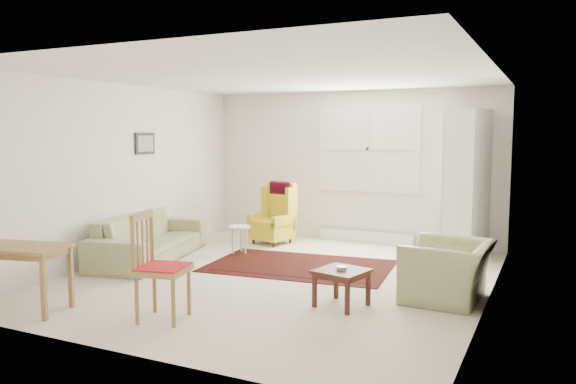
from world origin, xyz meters
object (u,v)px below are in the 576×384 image
at_px(sofa, 150,228).
at_px(desk, 15,278).
at_px(armchair, 448,265).
at_px(cabinet, 468,183).
at_px(wingback_chair, 272,213).
at_px(desk_chair, 163,267).
at_px(stool, 240,240).
at_px(coffee_table, 341,288).

relative_size(sofa, desk, 2.09).
height_order(armchair, cabinet, cabinet).
xyz_separation_m(cabinet, desk, (-3.75, -4.70, -0.74)).
height_order(armchair, desk, armchair).
relative_size(wingback_chair, desk, 0.95).
height_order(cabinet, desk_chair, cabinet).
bearing_deg(sofa, wingback_chair, -43.23).
xyz_separation_m(sofa, desk, (0.29, -2.46, -0.11)).
height_order(wingback_chair, stool, wingback_chair).
bearing_deg(desk_chair, desk, 92.52).
bearing_deg(sofa, stool, -60.25).
xyz_separation_m(coffee_table, desk, (-2.95, -1.57, 0.14)).
relative_size(coffee_table, stool, 1.13).
xyz_separation_m(sofa, wingback_chair, (1.04, 1.78, 0.06)).
xyz_separation_m(coffee_table, desk_chair, (-1.41, -1.14, 0.33)).
bearing_deg(stool, desk, -101.41).
relative_size(stool, cabinet, 0.20).
height_order(sofa, desk_chair, desk_chair).
xyz_separation_m(wingback_chair, coffee_table, (2.19, -2.67, -0.31)).
bearing_deg(desk, coffee_table, 28.01).
distance_m(sofa, desk_chair, 2.73).
bearing_deg(wingback_chair, cabinet, 21.34).
bearing_deg(stool, wingback_chair, 84.77).
distance_m(coffee_table, desk_chair, 1.85).
distance_m(armchair, coffee_table, 1.21).
distance_m(wingback_chair, coffee_table, 3.47).
bearing_deg(cabinet, coffee_table, -94.17).
bearing_deg(coffee_table, wingback_chair, 129.44).
bearing_deg(stool, cabinet, 23.78).
bearing_deg(wingback_chair, coffee_table, -37.97).
height_order(armchair, coffee_table, armchair).
distance_m(cabinet, desk, 6.06).
bearing_deg(sofa, cabinet, -73.84).
distance_m(coffee_table, cabinet, 3.35).
bearing_deg(desk_chair, cabinet, -40.35).
relative_size(armchair, wingback_chair, 0.98).
distance_m(armchair, stool, 3.41).
height_order(coffee_table, stool, stool).
bearing_deg(desk_chair, wingback_chair, -1.34).
bearing_deg(cabinet, wingback_chair, -161.03).
relative_size(wingback_chair, coffee_table, 2.10).
xyz_separation_m(armchair, coffee_table, (-0.96, -0.71, -0.19)).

